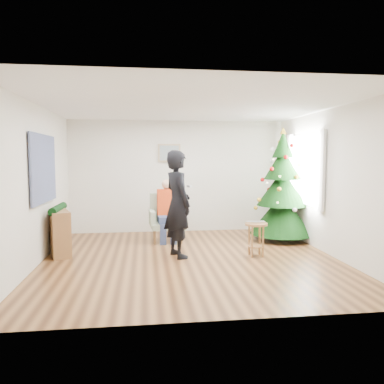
{
  "coord_description": "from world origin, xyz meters",
  "views": [
    {
      "loc": [
        -0.76,
        -6.27,
        1.72
      ],
      "look_at": [
        0.1,
        0.6,
        1.1
      ],
      "focal_mm": 35.0,
      "sensor_mm": 36.0,
      "label": 1
    }
  ],
  "objects": [
    {
      "name": "curtains",
      "position": [
        2.44,
        1.0,
        1.5
      ],
      "size": [
        0.05,
        1.75,
        1.5
      ],
      "color": "white",
      "rests_on": "wall_right"
    },
    {
      "name": "window_panel",
      "position": [
        2.47,
        1.0,
        1.5
      ],
      "size": [
        0.04,
        1.3,
        1.4
      ],
      "primitive_type": "cube",
      "color": "white",
      "rests_on": "wall_right"
    },
    {
      "name": "wall_right",
      "position": [
        2.5,
        0.0,
        1.3
      ],
      "size": [
        0.0,
        5.0,
        5.0
      ],
      "primitive_type": "plane",
      "rotation": [
        1.57,
        0.0,
        -1.57
      ],
      "color": "silver",
      "rests_on": "floor"
    },
    {
      "name": "ceiling",
      "position": [
        0.0,
        0.0,
        2.6
      ],
      "size": [
        5.0,
        5.0,
        0.0
      ],
      "primitive_type": "plane",
      "rotation": [
        3.14,
        0.0,
        0.0
      ],
      "color": "white",
      "rests_on": "wall_back"
    },
    {
      "name": "garland",
      "position": [
        -2.33,
        0.66,
        0.82
      ],
      "size": [
        0.14,
        0.9,
        0.14
      ],
      "primitive_type": "cylinder",
      "rotation": [
        1.57,
        0.0,
        0.0
      ],
      "color": "black",
      "rests_on": "console"
    },
    {
      "name": "seated_person",
      "position": [
        -0.31,
        1.42,
        0.66
      ],
      "size": [
        0.42,
        0.59,
        1.29
      ],
      "rotation": [
        0.0,
        0.0,
        0.06
      ],
      "color": "navy",
      "rests_on": "armchair"
    },
    {
      "name": "game_controller",
      "position": [
        -0.01,
        0.14,
        1.24
      ],
      "size": [
        0.08,
        0.13,
        0.04
      ],
      "primitive_type": "cube",
      "rotation": [
        0.0,
        0.0,
        0.34
      ],
      "color": "white",
      "rests_on": "standing_man"
    },
    {
      "name": "framed_picture",
      "position": [
        -0.2,
        2.46,
        1.85
      ],
      "size": [
        0.52,
        0.05,
        0.42
      ],
      "color": "tan",
      "rests_on": "wall_back"
    },
    {
      "name": "christmas_tree",
      "position": [
        2.1,
        1.29,
        1.07
      ],
      "size": [
        1.31,
        1.31,
        2.37
      ],
      "rotation": [
        0.0,
        0.0,
        0.3
      ],
      "color": "#3F2816",
      "rests_on": "floor"
    },
    {
      "name": "wall_back",
      "position": [
        0.0,
        2.5,
        1.3
      ],
      "size": [
        5.0,
        0.0,
        5.0
      ],
      "primitive_type": "plane",
      "rotation": [
        1.57,
        0.0,
        0.0
      ],
      "color": "silver",
      "rests_on": "floor"
    },
    {
      "name": "standing_man",
      "position": [
        -0.2,
        0.17,
        0.93
      ],
      "size": [
        0.65,
        0.79,
        1.86
      ],
      "primitive_type": "imported",
      "rotation": [
        0.0,
        0.0,
        1.91
      ],
      "color": "black",
      "rests_on": "floor"
    },
    {
      "name": "armchair",
      "position": [
        -0.32,
        1.47,
        0.36
      ],
      "size": [
        0.76,
        0.7,
        0.98
      ],
      "rotation": [
        0.0,
        0.0,
        0.06
      ],
      "color": "#8FA081",
      "rests_on": "floor"
    },
    {
      "name": "stool",
      "position": [
        1.17,
        0.04,
        0.3
      ],
      "size": [
        0.39,
        0.39,
        0.59
      ],
      "rotation": [
        0.0,
        0.0,
        -0.43
      ],
      "color": "brown",
      "rests_on": "floor"
    },
    {
      "name": "tapestry",
      "position": [
        -2.46,
        0.3,
        1.55
      ],
      "size": [
        0.03,
        1.5,
        1.15
      ],
      "primitive_type": "cube",
      "color": "black",
      "rests_on": "wall_left"
    },
    {
      "name": "laptop",
      "position": [
        1.17,
        0.04,
        0.6
      ],
      "size": [
        0.34,
        0.23,
        0.03
      ],
      "primitive_type": "imported",
      "rotation": [
        0.0,
        0.0,
        -0.08
      ],
      "color": "silver",
      "rests_on": "stool"
    },
    {
      "name": "console",
      "position": [
        -2.33,
        0.66,
        0.4
      ],
      "size": [
        0.62,
        1.04,
        0.8
      ],
      "primitive_type": "cube",
      "rotation": [
        0.0,
        0.0,
        0.34
      ],
      "color": "brown",
      "rests_on": "floor"
    },
    {
      "name": "floor",
      "position": [
        0.0,
        0.0,
        0.0
      ],
      "size": [
        5.0,
        5.0,
        0.0
      ],
      "primitive_type": "plane",
      "color": "brown",
      "rests_on": "ground"
    },
    {
      "name": "wall_front",
      "position": [
        0.0,
        -2.5,
        1.3
      ],
      "size": [
        5.0,
        0.0,
        5.0
      ],
      "primitive_type": "plane",
      "rotation": [
        -1.57,
        0.0,
        0.0
      ],
      "color": "silver",
      "rests_on": "floor"
    },
    {
      "name": "wall_left",
      "position": [
        -2.5,
        0.0,
        1.3
      ],
      "size": [
        0.0,
        5.0,
        5.0
      ],
      "primitive_type": "plane",
      "rotation": [
        1.57,
        0.0,
        1.57
      ],
      "color": "silver",
      "rests_on": "floor"
    }
  ]
}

